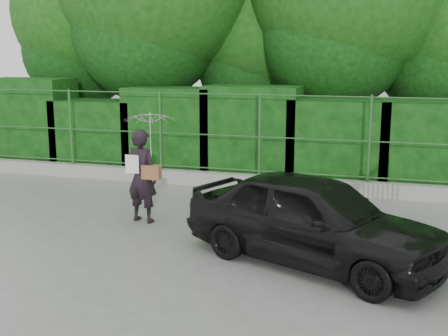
# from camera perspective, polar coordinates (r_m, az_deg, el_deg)

# --- Properties ---
(ground) EXTENTS (80.00, 80.00, 0.00)m
(ground) POSITION_cam_1_polar(r_m,az_deg,el_deg) (8.34, -6.20, -8.95)
(ground) COLOR gray
(kerb) EXTENTS (14.00, 0.25, 0.30)m
(kerb) POSITION_cam_1_polar(r_m,az_deg,el_deg) (12.40, 1.76, -1.32)
(kerb) COLOR #9E9E99
(kerb) RESTS_ON ground
(fence) EXTENTS (14.13, 0.06, 1.80)m
(fence) POSITION_cam_1_polar(r_m,az_deg,el_deg) (12.15, 2.80, 3.44)
(fence) COLOR #275A25
(fence) RESTS_ON kerb
(hedge) EXTENTS (14.20, 1.20, 2.28)m
(hedge) POSITION_cam_1_polar(r_m,az_deg,el_deg) (13.23, 2.14, 3.28)
(hedge) COLOR black
(hedge) RESTS_ON ground
(woman) EXTENTS (0.93, 0.91, 1.94)m
(woman) POSITION_cam_1_polar(r_m,az_deg,el_deg) (9.77, -7.84, 1.76)
(woman) COLOR black
(woman) RESTS_ON ground
(car) EXTENTS (4.06, 2.88, 1.28)m
(car) POSITION_cam_1_polar(r_m,az_deg,el_deg) (7.98, 9.03, -5.12)
(car) COLOR black
(car) RESTS_ON ground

